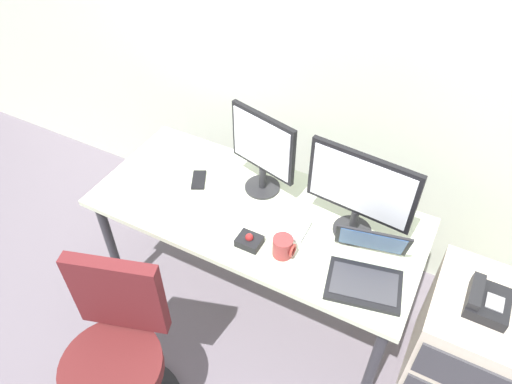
# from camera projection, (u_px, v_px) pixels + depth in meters

# --- Properties ---
(ground_plane) EXTENTS (8.00, 8.00, 0.00)m
(ground_plane) POSITION_uv_depth(u_px,v_px,m) (256.00, 297.00, 2.82)
(ground_plane) COLOR slate
(back_wall) EXTENTS (6.00, 0.10, 2.80)m
(back_wall) POSITION_uv_depth(u_px,v_px,m) (324.00, 25.00, 2.32)
(back_wall) COLOR beige
(back_wall) RESTS_ON ground
(desk) EXTENTS (1.62, 0.72, 0.75)m
(desk) POSITION_uv_depth(u_px,v_px,m) (256.00, 221.00, 2.36)
(desk) COLOR beige
(desk) RESTS_ON ground
(file_cabinet) EXTENTS (0.42, 0.53, 0.66)m
(file_cabinet) POSITION_uv_depth(u_px,v_px,m) (463.00, 343.00, 2.25)
(file_cabinet) COLOR beige
(file_cabinet) RESTS_ON ground
(desk_phone) EXTENTS (0.17, 0.20, 0.09)m
(desk_phone) POSITION_uv_depth(u_px,v_px,m) (486.00, 301.00, 1.99)
(desk_phone) COLOR black
(desk_phone) RESTS_ON file_cabinet
(office_chair) EXTENTS (0.52, 0.54, 0.93)m
(office_chair) POSITION_uv_depth(u_px,v_px,m) (119.00, 359.00, 2.10)
(office_chair) COLOR black
(office_chair) RESTS_ON ground
(monitor_main) EXTENTS (0.49, 0.18, 0.45)m
(monitor_main) POSITION_uv_depth(u_px,v_px,m) (360.00, 190.00, 2.03)
(monitor_main) COLOR #262628
(monitor_main) RESTS_ON desk
(monitor_side) EXTENTS (0.37, 0.18, 0.45)m
(monitor_side) POSITION_uv_depth(u_px,v_px,m) (263.00, 149.00, 2.25)
(monitor_side) COLOR #262628
(monitor_side) RESTS_ON desk
(keyboard) EXTENTS (0.41, 0.15, 0.03)m
(keyboard) POSITION_uv_depth(u_px,v_px,m) (267.00, 218.00, 2.25)
(keyboard) COLOR silver
(keyboard) RESTS_ON desk
(laptop) EXTENTS (0.37, 0.37, 0.22)m
(laptop) POSITION_uv_depth(u_px,v_px,m) (367.00, 268.00, 1.99)
(laptop) COLOR black
(laptop) RESTS_ON desk
(trackball_mouse) EXTENTS (0.11, 0.09, 0.07)m
(trackball_mouse) POSITION_uv_depth(u_px,v_px,m) (249.00, 241.00, 2.14)
(trackball_mouse) COLOR black
(trackball_mouse) RESTS_ON desk
(coffee_mug) EXTENTS (0.10, 0.09, 0.10)m
(coffee_mug) POSITION_uv_depth(u_px,v_px,m) (283.00, 247.00, 2.08)
(coffee_mug) COLOR maroon
(coffee_mug) RESTS_ON desk
(cell_phone) EXTENTS (0.13, 0.16, 0.01)m
(cell_phone) POSITION_uv_depth(u_px,v_px,m) (199.00, 180.00, 2.46)
(cell_phone) COLOR black
(cell_phone) RESTS_ON desk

